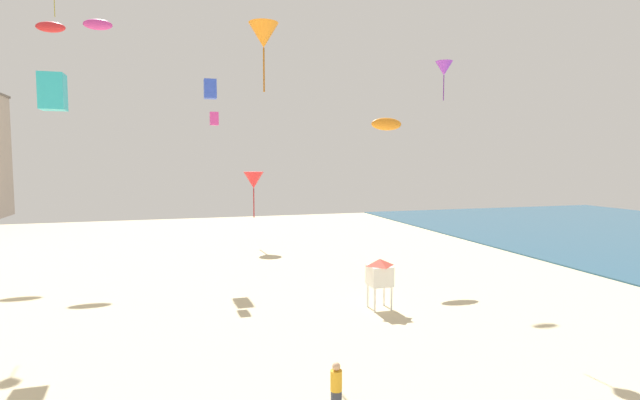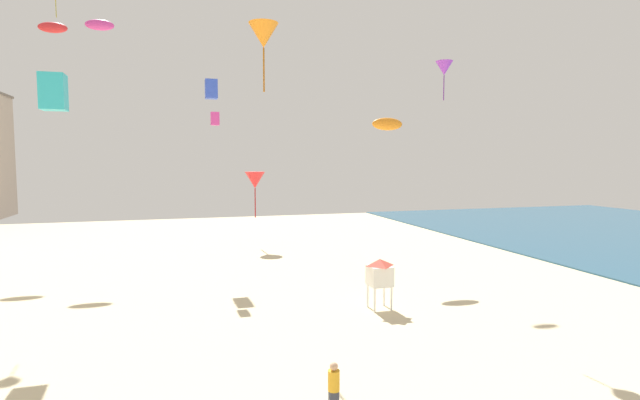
# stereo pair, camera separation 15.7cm
# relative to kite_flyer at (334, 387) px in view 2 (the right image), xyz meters

# --- Properties ---
(kite_flyer) EXTENTS (0.34, 0.34, 1.64)m
(kite_flyer) POSITION_rel_kite_flyer_xyz_m (0.00, 0.00, 0.00)
(kite_flyer) COLOR #383D4C
(kite_flyer) RESTS_ON ground
(lifeguard_stand) EXTENTS (1.10, 1.10, 2.55)m
(lifeguard_stand) POSITION_rel_kite_flyer_xyz_m (5.40, 9.18, 0.92)
(lifeguard_stand) COLOR white
(lifeguard_stand) RESTS_ON ground
(kite_blue_box) EXTENTS (0.84, 0.84, 1.33)m
(kite_blue_box) POSITION_rel_kite_flyer_xyz_m (-1.79, 22.54, 11.56)
(kite_blue_box) COLOR blue
(kite_orange_delta) EXTENTS (1.43, 1.43, 3.25)m
(kite_orange_delta) POSITION_rel_kite_flyer_xyz_m (-0.10, 10.68, 12.49)
(kite_orange_delta) COLOR orange
(kite_magenta_box) EXTENTS (0.52, 0.52, 0.82)m
(kite_magenta_box) POSITION_rel_kite_flyer_xyz_m (-1.85, 18.76, 9.18)
(kite_magenta_box) COLOR #DB3D9E
(kite_red_delta) EXTENTS (1.76, 1.76, 4.00)m
(kite_red_delta) POSITION_rel_kite_flyer_xyz_m (2.24, 29.10, 4.85)
(kite_red_delta) COLOR red
(kite_cyan_box) EXTENTS (1.06, 1.06, 1.66)m
(kite_cyan_box) POSITION_rel_kite_flyer_xyz_m (-9.58, 12.21, 9.66)
(kite_cyan_box) COLOR #2DB7CC
(kite_red_parafoil) EXTENTS (2.19, 0.61, 0.85)m
(kite_red_parafoil) POSITION_rel_kite_flyer_xyz_m (-13.55, 31.35, 17.18)
(kite_red_parafoil) COLOR red
(kite_magenta_parafoil) EXTENTS (2.12, 0.59, 0.82)m
(kite_magenta_parafoil) POSITION_rel_kite_flyer_xyz_m (-9.73, 28.75, 17.00)
(kite_magenta_parafoil) COLOR #DB3D9E
(kite_purple_delta) EXTENTS (0.84, 0.84, 1.92)m
(kite_purple_delta) POSITION_rel_kite_flyer_xyz_m (8.59, 8.82, 11.07)
(kite_purple_delta) COLOR purple
(kite_orange_parafoil) EXTENTS (2.16, 0.60, 0.84)m
(kite_orange_parafoil) POSITION_rel_kite_flyer_xyz_m (9.29, 17.11, 8.96)
(kite_orange_parafoil) COLOR orange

